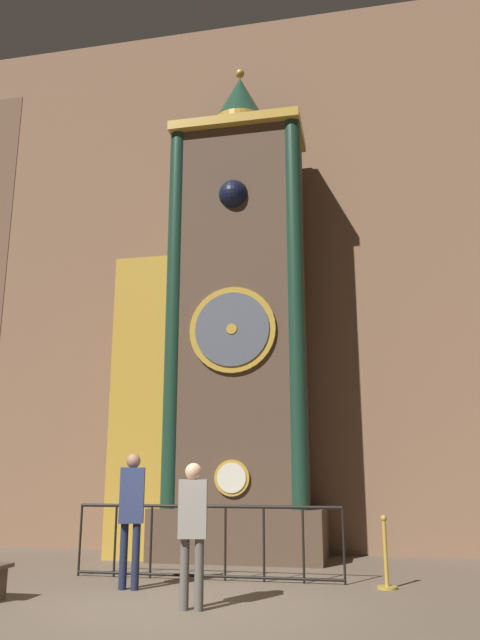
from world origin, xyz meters
name	(u,v)px	position (x,y,z in m)	size (l,w,h in m)	color
ground_plane	(164,612)	(0.00, 0.00, 0.00)	(28.00, 28.00, 0.00)	brown
cathedral_back_wall	(249,263)	(-0.09, 5.82, 6.25)	(24.00, 0.32, 12.52)	#846047
clock_tower	(223,333)	(-0.39, 4.59, 4.35)	(4.12, 1.76, 10.47)	brown
railing_fence	(206,538)	(-0.08, 2.25, 0.60)	(4.18, 0.05, 1.09)	black
visitor_near	(132,506)	(-0.92, 1.24, 1.11)	(0.39, 0.31, 1.84)	#1B213A
visitor_far	(193,520)	(0.30, 0.12, 1.01)	(0.38, 0.28, 1.68)	#58554F
stanchion_post	(386,565)	(2.58, 2.04, 0.32)	(0.28, 0.28, 0.98)	#B28E33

